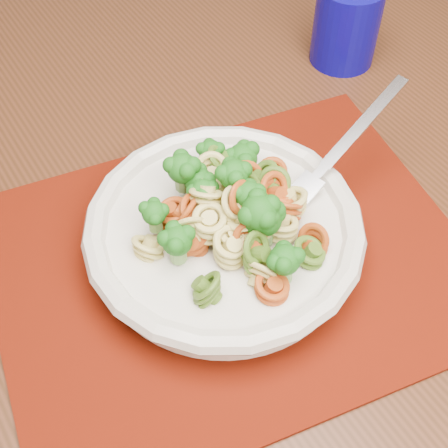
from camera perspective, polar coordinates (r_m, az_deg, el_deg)
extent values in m
cube|color=#492514|center=(0.65, -5.74, 4.84)|extent=(1.57, 1.32, 0.04)
cube|color=#492514|center=(1.38, 10.64, 14.08)|extent=(0.09, 0.09, 0.67)
cube|color=#570F03|center=(0.54, 0.69, -3.48)|extent=(0.46, 0.39, 0.00)
cylinder|color=beige|center=(0.54, 0.00, -2.28)|extent=(0.10, 0.10, 0.01)
cylinder|color=beige|center=(0.53, 0.00, -1.16)|extent=(0.22, 0.22, 0.03)
torus|color=beige|center=(0.52, 0.00, -0.26)|extent=(0.24, 0.24, 0.02)
cylinder|color=#08056F|center=(0.74, 11.13, 17.52)|extent=(0.07, 0.07, 0.09)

